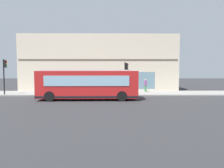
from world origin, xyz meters
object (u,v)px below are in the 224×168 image
(traffic_light_down_block, at_px, (5,70))
(newspaper_vending_box, at_px, (72,89))
(city_bus_nearside, at_px, (88,85))
(pedestrian_walking_along_curb, at_px, (135,86))
(pedestrian_by_light_pole, at_px, (67,85))
(pedestrian_near_hydrant, at_px, (78,85))
(pedestrian_near_building_entrance, at_px, (146,84))
(traffic_light_near_corner, at_px, (126,72))
(fire_hydrant, at_px, (113,91))

(traffic_light_down_block, bearing_deg, newspaper_vending_box, -77.47)
(city_bus_nearside, distance_m, pedestrian_walking_along_curb, 7.08)
(traffic_light_down_block, distance_m, pedestrian_by_light_pole, 7.59)
(pedestrian_near_hydrant, distance_m, newspaper_vending_box, 1.26)
(pedestrian_near_building_entrance, xyz_separation_m, pedestrian_walking_along_curb, (-1.95, 1.74, -0.07))
(traffic_light_near_corner, xyz_separation_m, pedestrian_near_hydrant, (2.67, 6.13, -1.74))
(pedestrian_near_building_entrance, bearing_deg, traffic_light_near_corner, 137.54)
(pedestrian_near_hydrant, xyz_separation_m, pedestrian_walking_along_curb, (-1.43, -7.30, -0.00))
(pedestrian_walking_along_curb, bearing_deg, city_bus_nearside, 130.65)
(pedestrian_near_building_entrance, distance_m, pedestrian_walking_along_curb, 2.61)
(traffic_light_near_corner, bearing_deg, traffic_light_down_block, 90.03)
(pedestrian_by_light_pole, bearing_deg, city_bus_nearside, -151.42)
(pedestrian_near_hydrant, distance_m, pedestrian_walking_along_curb, 7.44)
(fire_hydrant, xyz_separation_m, pedestrian_walking_along_curb, (0.39, -2.73, 0.57))
(city_bus_nearside, height_order, pedestrian_walking_along_curb, city_bus_nearside)
(pedestrian_by_light_pole, distance_m, pedestrian_near_building_entrance, 10.58)
(city_bus_nearside, distance_m, traffic_light_down_block, 10.81)
(pedestrian_by_light_pole, distance_m, pedestrian_near_hydrant, 1.57)
(traffic_light_down_block, xyz_separation_m, pedestrian_near_building_entrance, (3.19, -17.27, -1.91))
(pedestrian_near_hydrant, bearing_deg, newspaper_vending_box, 147.78)
(fire_hydrant, bearing_deg, traffic_light_down_block, 93.82)
(city_bus_nearside, xyz_separation_m, pedestrian_near_building_entrance, (6.55, -7.10, -0.40))
(fire_hydrant, bearing_deg, traffic_light_near_corner, -118.50)
(fire_hydrant, height_order, pedestrian_walking_along_curb, pedestrian_walking_along_curb)
(traffic_light_near_corner, bearing_deg, city_bus_nearside, 128.77)
(traffic_light_down_block, distance_m, pedestrian_near_building_entrance, 17.67)
(city_bus_nearside, bearing_deg, pedestrian_walking_along_curb, -49.35)
(traffic_light_down_block, bearing_deg, pedestrian_by_light_pole, -65.68)
(city_bus_nearside, relative_size, pedestrian_walking_along_curb, 6.16)
(traffic_light_down_block, relative_size, pedestrian_near_hydrant, 2.56)
(city_bus_nearside, bearing_deg, pedestrian_by_light_pole, 28.58)
(fire_hydrant, height_order, pedestrian_near_hydrant, pedestrian_near_hydrant)
(pedestrian_by_light_pole, bearing_deg, newspaper_vending_box, -145.67)
(traffic_light_near_corner, relative_size, pedestrian_walking_along_curb, 2.35)
(pedestrian_near_hydrant, bearing_deg, fire_hydrant, -111.72)
(traffic_light_down_block, height_order, pedestrian_by_light_pole, traffic_light_down_block)
(traffic_light_down_block, xyz_separation_m, newspaper_vending_box, (1.69, -7.60, -2.46))
(newspaper_vending_box, bearing_deg, pedestrian_near_hydrant, -32.22)
(fire_hydrant, height_order, newspaper_vending_box, newspaper_vending_box)
(city_bus_nearside, bearing_deg, pedestrian_near_hydrant, 17.87)
(pedestrian_near_building_entrance, xyz_separation_m, newspaper_vending_box, (-1.51, 9.67, -0.55))
(city_bus_nearside, distance_m, pedestrian_near_hydrant, 6.35)
(traffic_light_near_corner, xyz_separation_m, newspaper_vending_box, (1.68, 6.75, -2.22))
(fire_hydrant, bearing_deg, pedestrian_walking_along_curb, -81.79)
(traffic_light_near_corner, relative_size, fire_hydrant, 5.18)
(traffic_light_down_block, relative_size, pedestrian_walking_along_curb, 2.57)
(traffic_light_near_corner, distance_m, pedestrian_walking_along_curb, 2.44)
(traffic_light_down_block, bearing_deg, traffic_light_near_corner, -89.97)
(fire_hydrant, height_order, pedestrian_near_building_entrance, pedestrian_near_building_entrance)
(traffic_light_down_block, xyz_separation_m, pedestrian_by_light_pole, (3.02, -6.69, -1.93))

